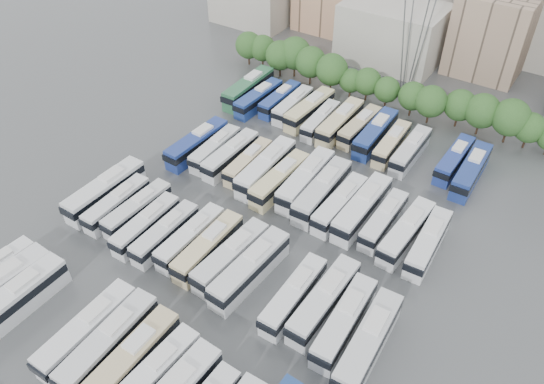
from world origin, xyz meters
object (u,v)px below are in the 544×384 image
Objects in this scene: bus_r0_s8 at (153,376)px; bus_r2_s4 at (248,162)px; bus_r2_s12 at (406,232)px; bus_r3_s10 at (410,150)px; bus_r2_s6 at (280,179)px; bus_r2_s7 at (306,180)px; bus_r3_s5 at (321,120)px; bus_r3_s7 at (360,127)px; bus_r0_s2 at (15,300)px; bus_r1_s5 at (191,237)px; bus_r3_s12 at (454,159)px; bus_r0_s6 at (109,343)px; bus_r2_s13 at (428,243)px; bus_r3_s13 at (471,171)px; bus_r1_s12 at (344,322)px; bus_r3_s1 at (259,98)px; bus_r3_s6 at (340,122)px; bus_r1_s8 at (250,269)px; bus_r2_s2 at (215,149)px; bus_r1_s13 at (368,342)px; bus_r1_s2 at (138,209)px; bus_r2_s11 at (384,220)px; bus_r0_s5 at (88,330)px; bus_r1_s6 at (208,247)px; bus_r2_s10 at (362,208)px; bus_r2_s8 at (322,191)px; bus_r1_s3 at (146,225)px; bus_r2_s1 at (197,143)px; bus_r1_s10 at (294,295)px; bus_r3_s2 at (280,99)px; bus_r1_s11 at (324,301)px; bus_r1_s0 at (105,190)px; bus_r3_s9 at (392,144)px; bus_r2_s9 at (340,204)px; bus_r3_s4 at (310,109)px; bus_r1_s7 at (231,257)px; bus_r3_s8 at (375,133)px; bus_r3_s3 at (293,105)px; bus_r1_s1 at (117,204)px; bus_r2_s5 at (266,168)px.

bus_r0_s8 is 1.11× the size of bus_r2_s4.
bus_r3_s10 is (-6.80, 17.96, -0.10)m from bus_r2_s12.
bus_r2_s6 is 0.92× the size of bus_r2_s7.
bus_r3_s7 is (6.58, 1.91, 0.10)m from bus_r3_s5.
bus_r0_s2 is 1.07× the size of bus_r2_s12.
bus_r1_s5 reaches higher than bus_r3_s5.
bus_r3_s12 is at bearing 12.99° from bus_r3_s10.
bus_r0_s8 is at bearing -4.17° from bus_r0_s6.
bus_r2_s12 is at bearing 173.54° from bus_r2_s13.
bus_r3_s12 is (-0.16, 19.54, -0.13)m from bus_r2_s12.
bus_r2_s13 is 20.72m from bus_r3_s10.
bus_r3_s5 is (-0.02, 34.53, -0.13)m from bus_r1_s5.
bus_r3_s13 reaches higher than bus_r2_s6.
bus_r1_s12 reaches higher than bus_r3_s1.
bus_r3_s6 reaches higher than bus_r3_s13.
bus_r1_s8 reaches higher than bus_r2_s2.
bus_r2_s4 is at bearing -58.06° from bus_r3_s1.
bus_r1_s13 reaches higher than bus_r3_s10.
bus_r1_s12 is at bearing -87.56° from bus_r2_s12.
bus_r1_s2 is 0.91× the size of bus_r2_s6.
bus_r0_s6 is 38.35m from bus_r2_s11.
bus_r3_s10 is (16.38, 52.12, -0.19)m from bus_r0_s5.
bus_r1_s6 is 24.10m from bus_r2_s11.
bus_r2_s8 is at bearing 179.57° from bus_r2_s10.
bus_r2_s2 is at bearing 98.10° from bus_r1_s3.
bus_r1_s5 is 20.23m from bus_r2_s2.
bus_r0_s2 is 51.16m from bus_r2_s13.
bus_r2_s12 is at bearing 1.05° from bus_r2_s1.
bus_r1_s10 is (13.12, 16.72, -0.21)m from bus_r0_s6.
bus_r2_s12 is (20.19, 16.77, 0.04)m from bus_r1_s6.
bus_r3_s7 reaches higher than bus_r3_s2.
bus_r2_s12 reaches higher than bus_r2_s4.
bus_r1_s11 is (29.68, 0.38, 0.23)m from bus_r1_s2.
bus_r0_s6 reaches higher than bus_r1_s8.
bus_r1_s3 is 19.53m from bus_r2_s4.
bus_r1_s0 is 1.19× the size of bus_r3_s9.
bus_r2_s9 is at bearing -4.81° from bus_r2_s2.
bus_r1_s11 is 42.49m from bus_r3_s4.
bus_r1_s8 is at bearing 92.56° from bus_r0_s8.
bus_r3_s4 is at bearing 131.39° from bus_r2_s9.
bus_r1_s7 is at bearing -132.45° from bus_r2_s12.
bus_r2_s13 is 25.52m from bus_r3_s8.
bus_r0_s8 is 56.18m from bus_r3_s3.
bus_r3_s2 is (-6.34, 18.75, 0.03)m from bus_r2_s4.
bus_r1_s1 is 0.84× the size of bus_r2_s5.
bus_r3_s1 is 1.03× the size of bus_r3_s12.
bus_r1_s6 is 1.02× the size of bus_r3_s1.
bus_r0_s8 is 20.12m from bus_r1_s5.
bus_r2_s1 is at bearing 87.98° from bus_r1_s1.
bus_r0_s2 is at bearing -138.07° from bus_r2_s13.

